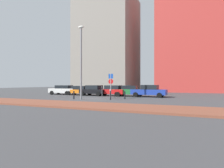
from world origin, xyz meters
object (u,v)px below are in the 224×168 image
at_px(traffic_bollard_near, 110,95).
at_px(traffic_bollard_far, 125,95).
at_px(parked_car_black, 94,90).
at_px(traffic_bollard_edge, 110,93).
at_px(traffic_bollard_mid, 74,95).
at_px(parked_car_blue, 149,91).
at_px(parked_car_orange, 79,90).
at_px(street_lamp, 81,57).
at_px(parked_car_white, 63,90).
at_px(parking_sign_post, 111,83).
at_px(parked_car_red, 112,90).
at_px(parked_car_green, 129,91).
at_px(parking_meter, 102,90).

height_order(traffic_bollard_near, traffic_bollard_far, traffic_bollard_near).
height_order(parked_car_black, traffic_bollard_far, parked_car_black).
xyz_separation_m(parked_car_black, traffic_bollard_edge, (3.90, -2.89, -0.26)).
xyz_separation_m(parked_car_black, traffic_bollard_mid, (0.78, -6.29, -0.34)).
bearing_deg(parked_car_blue, parked_car_orange, -179.87).
relative_size(street_lamp, traffic_bollard_near, 8.23).
relative_size(parked_car_orange, traffic_bollard_edge, 4.25).
bearing_deg(traffic_bollard_mid, parked_car_white, 134.70).
relative_size(parking_sign_post, traffic_bollard_edge, 2.74).
xyz_separation_m(parking_sign_post, traffic_bollard_far, (1.72, 0.03, -1.43)).
distance_m(parked_car_blue, street_lamp, 10.02).
distance_m(parked_car_red, street_lamp, 7.83).
bearing_deg(parked_car_red, traffic_bollard_mid, -106.91).
relative_size(parked_car_green, traffic_bollard_near, 4.52).
distance_m(parked_car_orange, parking_meter, 6.26).
relative_size(parked_car_black, traffic_bollard_edge, 3.83).
distance_m(parked_car_blue, parking_meter, 6.27).
distance_m(traffic_bollard_far, traffic_bollard_edge, 2.59).
xyz_separation_m(parking_sign_post, traffic_bollard_mid, (-3.68, -2.15, -1.40)).
bearing_deg(traffic_bollard_mid, parked_car_blue, 41.61).
bearing_deg(parked_car_black, parked_car_white, 178.20).
distance_m(parked_car_green, parking_meter, 4.19).
bearing_deg(parked_car_red, parking_sign_post, -69.42).
bearing_deg(parking_sign_post, street_lamp, -140.42).
bearing_deg(parked_car_black, parked_car_blue, 1.90).
distance_m(parking_sign_post, traffic_bollard_far, 2.23).
height_order(parked_car_green, traffic_bollard_near, parked_car_green).
relative_size(parked_car_orange, parked_car_black, 1.11).
height_order(street_lamp, traffic_bollard_near, street_lamp).
bearing_deg(traffic_bollard_mid, street_lamp, -3.95).
xyz_separation_m(parked_car_orange, parking_meter, (5.44, -3.10, 0.19)).
height_order(parked_car_orange, traffic_bollard_near, parked_car_orange).
bearing_deg(traffic_bollard_near, traffic_bollard_far, 51.86).
distance_m(parked_car_green, traffic_bollard_mid, 8.12).
bearing_deg(parked_car_green, parked_car_orange, -178.64).
bearing_deg(traffic_bollard_far, parked_car_orange, 153.95).
bearing_deg(parked_car_green, traffic_bollard_edge, -113.24).
bearing_deg(parked_car_red, parked_car_orange, -179.22).
relative_size(parked_car_blue, parking_sign_post, 1.59).
bearing_deg(street_lamp, parked_car_green, 62.44).
xyz_separation_m(parked_car_white, street_lamp, (7.39, -6.53, 3.97)).
distance_m(parking_meter, street_lamp, 5.27).
xyz_separation_m(parked_car_green, traffic_bollard_near, (-0.31, -6.03, -0.28)).
bearing_deg(traffic_bollard_edge, parking_meter, 178.18).
bearing_deg(parking_meter, traffic_bollard_far, -19.93).
distance_m(parked_car_orange, parked_car_green, 8.04).
distance_m(parked_car_black, parked_car_blue, 8.17).
relative_size(parked_car_orange, parked_car_red, 1.07).
relative_size(parked_car_white, parked_car_red, 1.08).
bearing_deg(parked_car_orange, traffic_bollard_edge, -25.35).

